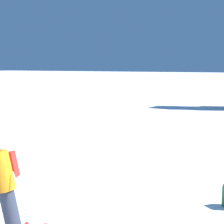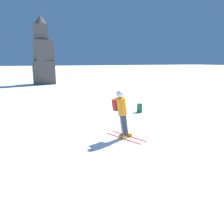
# 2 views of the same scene
# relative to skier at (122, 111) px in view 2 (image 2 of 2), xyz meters

# --- Properties ---
(ground_plane) EXTENTS (300.00, 300.00, 0.00)m
(ground_plane) POSITION_rel_skier_xyz_m (1.15, 0.05, -1.06)
(ground_plane) COLOR white
(skier) EXTENTS (1.32, 1.83, 1.90)m
(skier) POSITION_rel_skier_xyz_m (0.00, 0.00, 0.00)
(skier) COLOR red
(skier) RESTS_ON ground
(rock_pillar) EXTENTS (2.58, 2.27, 8.43)m
(rock_pillar) POSITION_rel_skier_xyz_m (0.16, 22.64, 2.47)
(rock_pillar) COLOR #4C4742
(rock_pillar) RESTS_ON ground
(spare_backpack) EXTENTS (0.37, 0.35, 0.50)m
(spare_backpack) POSITION_rel_skier_xyz_m (2.94, 3.52, -0.82)
(spare_backpack) COLOR #236633
(spare_backpack) RESTS_ON ground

